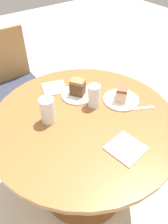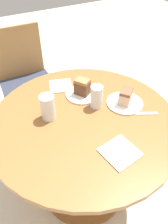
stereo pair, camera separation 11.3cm
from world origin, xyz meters
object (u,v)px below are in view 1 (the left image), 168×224
(plate_far, at_px, (78,94))
(cake_slice_far, at_px, (78,87))
(plate_near, at_px, (121,100))
(glass_lemonade, at_px, (94,97))
(glass_water, at_px, (48,111))
(cake_slice_near, at_px, (122,93))
(chair, at_px, (14,86))

(plate_far, xyz_separation_m, cake_slice_far, (0.00, 0.00, 0.05))
(plate_near, height_order, glass_lemonade, glass_lemonade)
(cake_slice_far, xyz_separation_m, glass_water, (-0.25, -0.09, 0.01))
(plate_near, distance_m, glass_lemonade, 0.17)
(plate_far, distance_m, cake_slice_far, 0.05)
(cake_slice_far, distance_m, glass_water, 0.26)
(glass_water, bearing_deg, cake_slice_far, 19.42)
(cake_slice_near, bearing_deg, glass_lemonade, 158.50)
(cake_slice_near, bearing_deg, cake_slice_far, 132.08)
(plate_far, distance_m, cake_slice_near, 0.26)
(plate_near, relative_size, cake_slice_near, 1.99)
(chair, height_order, glass_lemonade, chair)
(chair, relative_size, cake_slice_near, 8.54)
(plate_far, bearing_deg, glass_lemonade, -82.07)
(cake_slice_far, height_order, glass_lemonade, glass_lemonade)
(plate_near, xyz_separation_m, cake_slice_near, (0.00, 0.00, 0.05))
(cake_slice_near, distance_m, cake_slice_far, 0.26)
(cake_slice_far, relative_size, glass_water, 0.72)
(plate_near, bearing_deg, cake_slice_near, 90.00)
(plate_near, distance_m, plate_far, 0.26)
(glass_lemonade, bearing_deg, plate_near, -21.50)
(plate_far, bearing_deg, cake_slice_near, -47.92)
(chair, relative_size, plate_far, 4.47)
(cake_slice_far, bearing_deg, cake_slice_near, -47.92)
(plate_near, height_order, plate_far, same)
(chair, relative_size, cake_slice_far, 8.71)
(chair, height_order, plate_near, chair)
(chair, relative_size, glass_water, 6.28)
(plate_near, distance_m, glass_water, 0.44)
(plate_far, xyz_separation_m, glass_water, (-0.25, -0.09, 0.06))
(plate_near, bearing_deg, glass_lemonade, 158.50)
(cake_slice_far, distance_m, glass_lemonade, 0.13)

